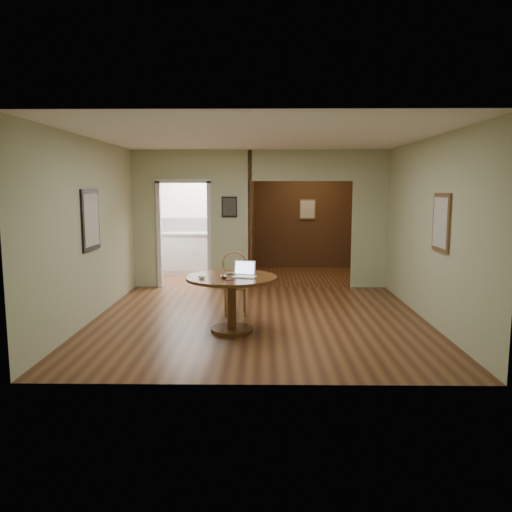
{
  "coord_description": "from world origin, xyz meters",
  "views": [
    {
      "loc": [
        0.06,
        -7.3,
        1.96
      ],
      "look_at": [
        -0.04,
        -0.2,
        1.0
      ],
      "focal_mm": 35.0,
      "sensor_mm": 36.0,
      "label": 1
    }
  ],
  "objects_px": {
    "closed_laptop": "(235,274)",
    "dining_table": "(232,291)",
    "open_laptop": "(245,272)",
    "chair": "(235,280)"
  },
  "relations": [
    {
      "from": "open_laptop",
      "to": "closed_laptop",
      "type": "bearing_deg",
      "value": 143.03
    },
    {
      "from": "closed_laptop",
      "to": "dining_table",
      "type": "bearing_deg",
      "value": -117.74
    },
    {
      "from": "dining_table",
      "to": "open_laptop",
      "type": "xyz_separation_m",
      "value": [
        0.18,
        -0.01,
        0.26
      ]
    },
    {
      "from": "dining_table",
      "to": "open_laptop",
      "type": "height_order",
      "value": "open_laptop"
    },
    {
      "from": "dining_table",
      "to": "closed_laptop",
      "type": "distance_m",
      "value": 0.27
    },
    {
      "from": "chair",
      "to": "open_laptop",
      "type": "bearing_deg",
      "value": -85.49
    },
    {
      "from": "dining_table",
      "to": "closed_laptop",
      "type": "xyz_separation_m",
      "value": [
        0.04,
        0.16,
        0.21
      ]
    },
    {
      "from": "dining_table",
      "to": "closed_laptop",
      "type": "height_order",
      "value": "closed_laptop"
    },
    {
      "from": "dining_table",
      "to": "closed_laptop",
      "type": "bearing_deg",
      "value": 74.1
    },
    {
      "from": "dining_table",
      "to": "open_laptop",
      "type": "distance_m",
      "value": 0.32
    }
  ]
}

